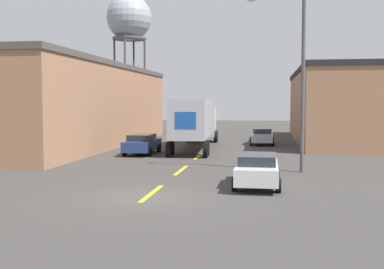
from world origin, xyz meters
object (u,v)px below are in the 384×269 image
at_px(parked_car_right_near, 257,169).
at_px(street_lamp, 296,70).
at_px(semi_truck, 196,119).
at_px(water_tower, 129,19).
at_px(parked_car_right_far, 262,136).
at_px(parked_car_left_far, 142,144).

bearing_deg(parked_car_right_near, street_lamp, 67.85).
relative_size(semi_truck, water_tower, 0.84).
xyz_separation_m(parked_car_right_near, street_lamp, (1.88, 4.61, 4.60)).
bearing_deg(parked_car_right_far, semi_truck, -141.73).
height_order(semi_truck, water_tower, water_tower).
height_order(parked_car_right_near, water_tower, water_tower).
xyz_separation_m(water_tower, street_lamp, (20.16, -38.44, -9.56)).
bearing_deg(semi_truck, parked_car_left_far, -124.47).
xyz_separation_m(parked_car_right_far, parked_car_right_near, (0.00, -21.05, 0.00)).
distance_m(semi_truck, street_lamp, 14.54).
bearing_deg(semi_truck, street_lamp, -63.25).
height_order(parked_car_left_far, parked_car_right_near, same).
distance_m(parked_car_right_near, street_lamp, 6.78).
distance_m(semi_truck, water_tower, 31.78).
relative_size(semi_truck, parked_car_left_far, 3.34).
bearing_deg(parked_car_left_far, parked_car_right_near, -55.04).
distance_m(semi_truck, parked_car_right_far, 6.79).
distance_m(parked_car_right_near, water_tower, 48.87).
distance_m(parked_car_left_far, street_lamp, 13.32).
distance_m(parked_car_left_far, water_tower, 35.67).
xyz_separation_m(parked_car_left_far, street_lamp, (10.18, -7.26, 4.60)).
relative_size(semi_truck, parked_car_right_near, 3.34).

